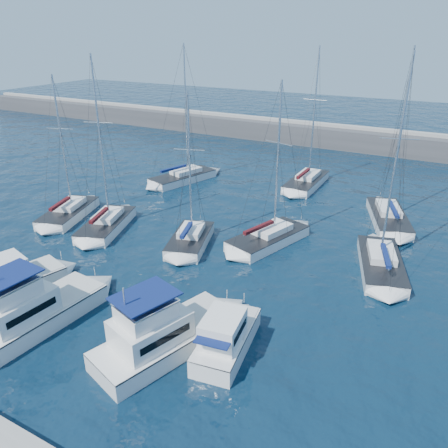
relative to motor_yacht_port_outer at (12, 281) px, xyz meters
The scene contains 14 objects.
ground 8.88m from the motor_yacht_port_outer, 12.25° to the left, with size 220.00×220.00×0.00m, color black.
breakwater 54.56m from the motor_yacht_port_outer, 80.90° to the left, with size 160.00×6.00×4.45m.
motor_yacht_port_outer is the anchor object (origin of this frame).
motor_yacht_port_inner 5.05m from the motor_yacht_port_outer, 25.32° to the right, with size 4.15×9.08×4.69m.
motor_yacht_stbd_inner 13.13m from the motor_yacht_port_outer, ahead, with size 5.88×9.50×4.69m.
motor_yacht_stbd_outer 16.50m from the motor_yacht_port_outer, ahead, with size 3.30×6.25×3.20m.
sailboat_mid_a 13.74m from the motor_yacht_port_outer, 120.35° to the left, with size 5.15×8.08×14.00m.
sailboat_mid_b 11.59m from the motor_yacht_port_outer, 97.93° to the left, with size 5.29×8.16×15.90m.
sailboat_mid_c 14.31m from the motor_yacht_port_outer, 59.97° to the left, with size 4.79×7.09×13.35m.
sailboat_mid_d 20.62m from the motor_yacht_port_outer, 50.82° to the left, with size 5.43×8.48×14.15m.
sailboat_mid_e 27.66m from the motor_yacht_port_outer, 35.16° to the left, with size 5.25×8.72×16.42m.
sailboat_back_a 27.02m from the motor_yacht_port_outer, 96.52° to the left, with size 5.50×9.07×16.29m.
sailboat_back_b 34.28m from the motor_yacht_port_outer, 71.34° to the left, with size 3.20×8.70×16.09m.
sailboat_back_c 33.66m from the motor_yacht_port_outer, 50.23° to the left, with size 5.75×9.24×16.44m.
Camera 1 is at (17.38, -18.20, 17.35)m, focal length 35.00 mm.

